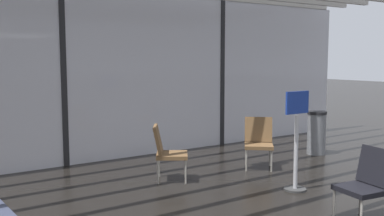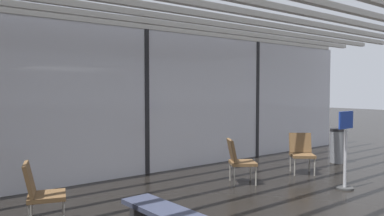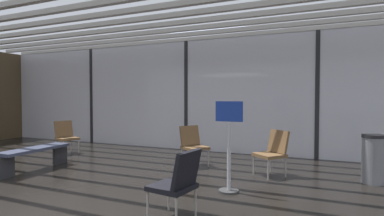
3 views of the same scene
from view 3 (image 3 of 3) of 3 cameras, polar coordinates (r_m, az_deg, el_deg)
ground_plane at (r=4.73m, az=-29.40°, el=-16.70°), size 60.00×60.00×0.00m
glass_curtain_wall at (r=8.67m, az=-1.03°, el=2.40°), size 14.00×0.08×3.13m
window_mullion_0 at (r=10.61m, az=-18.51°, el=2.21°), size 0.10×0.12×3.13m
window_mullion_1 at (r=8.67m, az=-1.03°, el=2.40°), size 0.10×0.12×3.13m
window_mullion_2 at (r=7.89m, az=22.79°, el=2.30°), size 0.10×0.12×3.13m
ceiling_slats at (r=6.07m, az=-14.73°, el=18.03°), size 13.72×6.72×0.10m
parked_airplane at (r=12.99m, az=2.40°, el=5.15°), size 12.57×4.46×4.46m
lounge_chair_1 at (r=8.82m, az=-22.94°, el=-4.75°), size 0.65×0.62×0.87m
lounge_chair_2 at (r=6.01m, az=15.21°, el=-7.72°), size 0.71×0.71×0.87m
lounge_chair_4 at (r=3.72m, az=-2.69°, el=-13.63°), size 0.59×0.55×0.87m
lounge_chair_5 at (r=6.66m, az=0.17°, el=-6.71°), size 0.70×0.69×0.87m
waiting_bench at (r=7.01m, az=-27.75°, el=-7.58°), size 0.47×1.70×0.47m
trash_bin at (r=6.16m, az=31.28°, el=-8.26°), size 0.38×0.38×0.86m
info_sign at (r=4.81m, az=7.06°, el=-7.84°), size 0.44×0.32×1.44m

